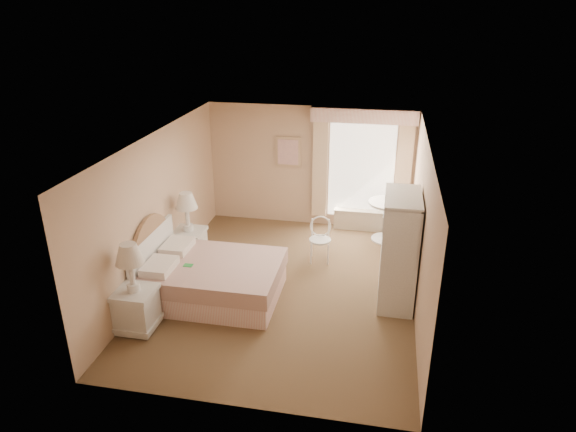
% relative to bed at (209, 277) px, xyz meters
% --- Properties ---
extents(room, '(4.21, 5.51, 2.51)m').
position_rel_bed_xyz_m(room, '(1.12, 0.48, 0.91)').
color(room, brown).
rests_on(room, ground).
extents(window, '(2.05, 0.22, 2.51)m').
position_rel_bed_xyz_m(window, '(2.17, 3.13, 1.00)').
color(window, white).
rests_on(window, room).
extents(framed_art, '(0.52, 0.04, 0.62)m').
position_rel_bed_xyz_m(framed_art, '(0.67, 3.19, 1.21)').
color(framed_art, tan).
rests_on(framed_art, room).
extents(bed, '(2.09, 1.59, 1.41)m').
position_rel_bed_xyz_m(bed, '(0.00, 0.00, 0.00)').
color(bed, '#DA958D').
rests_on(bed, room).
extents(nightstand_near, '(0.56, 0.56, 1.35)m').
position_rel_bed_xyz_m(nightstand_near, '(-0.72, -1.06, 0.17)').
color(nightstand_near, white).
rests_on(nightstand_near, room).
extents(nightstand_far, '(0.55, 0.55, 1.32)m').
position_rel_bed_xyz_m(nightstand_far, '(-0.72, 1.04, 0.16)').
color(nightstand_far, white).
rests_on(nightstand_far, room).
extents(round_table, '(0.77, 0.77, 0.81)m').
position_rel_bed_xyz_m(round_table, '(2.75, 2.67, 0.20)').
color(round_table, white).
rests_on(round_table, room).
extents(cafe_chair, '(0.43, 0.43, 0.82)m').
position_rel_bed_xyz_m(cafe_chair, '(1.57, 1.61, 0.13)').
color(cafe_chair, white).
rests_on(cafe_chair, room).
extents(armoire, '(0.53, 1.07, 1.77)m').
position_rel_bed_xyz_m(armoire, '(2.94, 0.46, 0.39)').
color(armoire, white).
rests_on(armoire, room).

